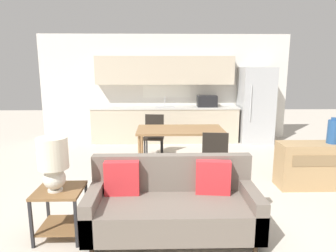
{
  "coord_description": "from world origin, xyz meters",
  "views": [
    {
      "loc": [
        -0.11,
        -3.22,
        1.89
      ],
      "look_at": [
        0.01,
        1.5,
        0.95
      ],
      "focal_mm": 32.0,
      "sensor_mm": 36.0,
      "label": 1
    }
  ],
  "objects_px": {
    "dining_chair_near_right": "(214,155)",
    "couch": "(172,205)",
    "dining_table": "(180,132)",
    "vase": "(333,131)",
    "table_lamp": "(53,160)",
    "dining_chair_far_left": "(154,134)",
    "credenza": "(315,165)",
    "side_table": "(60,204)",
    "refrigerator": "(256,105)"
  },
  "relations": [
    {
      "from": "couch",
      "to": "dining_chair_far_left",
      "type": "xyz_separation_m",
      "value": [
        -0.27,
        3.01,
        0.15
      ]
    },
    {
      "from": "dining_table",
      "to": "vase",
      "type": "xyz_separation_m",
      "value": [
        2.3,
        -0.95,
        0.21
      ]
    },
    {
      "from": "couch",
      "to": "credenza",
      "type": "height_order",
      "value": "couch"
    },
    {
      "from": "table_lamp",
      "to": "vase",
      "type": "distance_m",
      "value": 4.05
    },
    {
      "from": "refrigerator",
      "to": "side_table",
      "type": "xyz_separation_m",
      "value": [
        -3.52,
        -4.3,
        -0.56
      ]
    },
    {
      "from": "credenza",
      "to": "vase",
      "type": "xyz_separation_m",
      "value": [
        0.23,
        -0.01,
        0.55
      ]
    },
    {
      "from": "dining_chair_near_right",
      "to": "vase",
      "type": "bearing_deg",
      "value": -178.56
    },
    {
      "from": "table_lamp",
      "to": "credenza",
      "type": "height_order",
      "value": "table_lamp"
    },
    {
      "from": "refrigerator",
      "to": "credenza",
      "type": "bearing_deg",
      "value": -89.28
    },
    {
      "from": "table_lamp",
      "to": "dining_chair_near_right",
      "type": "bearing_deg",
      "value": 36.71
    },
    {
      "from": "dining_table",
      "to": "vase",
      "type": "relative_size",
      "value": 3.91
    },
    {
      "from": "couch",
      "to": "credenza",
      "type": "xyz_separation_m",
      "value": [
        2.3,
        1.27,
        0.02
      ]
    },
    {
      "from": "side_table",
      "to": "credenza",
      "type": "relative_size",
      "value": 0.48
    },
    {
      "from": "couch",
      "to": "dining_chair_near_right",
      "type": "bearing_deg",
      "value": 62.72
    },
    {
      "from": "vase",
      "to": "table_lamp",
      "type": "bearing_deg",
      "value": -160.51
    },
    {
      "from": "refrigerator",
      "to": "side_table",
      "type": "bearing_deg",
      "value": -129.32
    },
    {
      "from": "dining_table",
      "to": "side_table",
      "type": "height_order",
      "value": "dining_table"
    },
    {
      "from": "refrigerator",
      "to": "dining_chair_far_left",
      "type": "height_order",
      "value": "refrigerator"
    },
    {
      "from": "couch",
      "to": "side_table",
      "type": "distance_m",
      "value": 1.26
    },
    {
      "from": "couch",
      "to": "credenza",
      "type": "bearing_deg",
      "value": 28.9
    },
    {
      "from": "couch",
      "to": "dining_chair_near_right",
      "type": "relative_size",
      "value": 2.13
    },
    {
      "from": "couch",
      "to": "dining_chair_far_left",
      "type": "bearing_deg",
      "value": 95.11
    },
    {
      "from": "side_table",
      "to": "dining_chair_far_left",
      "type": "bearing_deg",
      "value": 72.12
    },
    {
      "from": "vase",
      "to": "couch",
      "type": "bearing_deg",
      "value": -153.46
    },
    {
      "from": "dining_chair_near_right",
      "to": "couch",
      "type": "bearing_deg",
      "value": 68.89
    },
    {
      "from": "couch",
      "to": "vase",
      "type": "relative_size",
      "value": 4.67
    },
    {
      "from": "dining_table",
      "to": "dining_chair_far_left",
      "type": "distance_m",
      "value": 0.96
    },
    {
      "from": "vase",
      "to": "dining_chair_near_right",
      "type": "relative_size",
      "value": 0.46
    },
    {
      "from": "side_table",
      "to": "table_lamp",
      "type": "distance_m",
      "value": 0.53
    },
    {
      "from": "vase",
      "to": "dining_chair_far_left",
      "type": "bearing_deg",
      "value": 148.12
    },
    {
      "from": "couch",
      "to": "dining_chair_near_right",
      "type": "height_order",
      "value": "dining_chair_near_right"
    },
    {
      "from": "dining_chair_near_right",
      "to": "table_lamp",
      "type": "bearing_deg",
      "value": 42.88
    },
    {
      "from": "dining_table",
      "to": "vase",
      "type": "distance_m",
      "value": 2.5
    },
    {
      "from": "refrigerator",
      "to": "couch",
      "type": "distance_m",
      "value": 4.86
    },
    {
      "from": "dining_table",
      "to": "side_table",
      "type": "xyz_separation_m",
      "value": [
        -1.49,
        -2.26,
        -0.32
      ]
    },
    {
      "from": "couch",
      "to": "dining_chair_far_left",
      "type": "height_order",
      "value": "dining_chair_far_left"
    },
    {
      "from": "dining_chair_near_right",
      "to": "side_table",
      "type": "bearing_deg",
      "value": 42.51
    },
    {
      "from": "refrigerator",
      "to": "couch",
      "type": "height_order",
      "value": "refrigerator"
    },
    {
      "from": "dining_chair_far_left",
      "to": "table_lamp",
      "type": "bearing_deg",
      "value": -103.54
    },
    {
      "from": "couch",
      "to": "table_lamp",
      "type": "height_order",
      "value": "table_lamp"
    },
    {
      "from": "vase",
      "to": "dining_chair_far_left",
      "type": "height_order",
      "value": "vase"
    },
    {
      "from": "credenza",
      "to": "vase",
      "type": "relative_size",
      "value": 2.87
    },
    {
      "from": "couch",
      "to": "vase",
      "type": "xyz_separation_m",
      "value": [
        2.53,
        1.27,
        0.57
      ]
    },
    {
      "from": "refrigerator",
      "to": "couch",
      "type": "xyz_separation_m",
      "value": [
        -2.27,
        -4.26,
        -0.6
      ]
    },
    {
      "from": "vase",
      "to": "dining_chair_near_right",
      "type": "xyz_separation_m",
      "value": [
        -1.8,
        0.15,
        -0.41
      ]
    },
    {
      "from": "dining_table",
      "to": "table_lamp",
      "type": "height_order",
      "value": "table_lamp"
    },
    {
      "from": "vase",
      "to": "dining_chair_near_right",
      "type": "distance_m",
      "value": 1.86
    },
    {
      "from": "refrigerator",
      "to": "vase",
      "type": "xyz_separation_m",
      "value": [
        0.27,
        -2.99,
        -0.03
      ]
    },
    {
      "from": "side_table",
      "to": "credenza",
      "type": "xyz_separation_m",
      "value": [
        3.56,
        1.32,
        -0.02
      ]
    },
    {
      "from": "refrigerator",
      "to": "dining_chair_near_right",
      "type": "relative_size",
      "value": 2.11
    }
  ]
}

